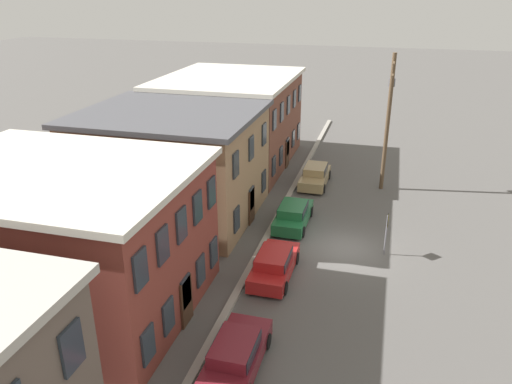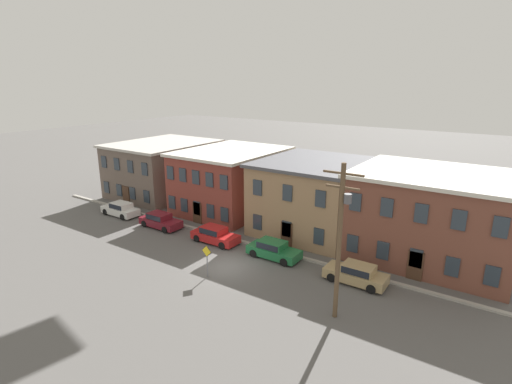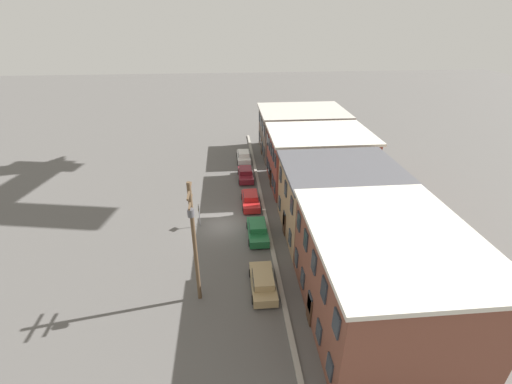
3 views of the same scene
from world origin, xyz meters
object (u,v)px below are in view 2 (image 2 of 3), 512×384
Objects in this scene: car_white at (121,209)px; car_red at (215,234)px; car_maroon at (160,220)px; utility_pole at (340,235)px; car_tan at (357,273)px; car_green at (273,249)px; caution_sign at (207,256)px.

car_white is 1.00× the size of car_red.
car_maroon is 6.87m from car_red.
utility_pole is at bearing -10.09° from car_white.
utility_pole is (20.51, -4.67, 4.65)m from car_maroon.
utility_pole is at bearing -84.06° from car_tan.
car_maroon and car_tan have the same top height.
car_tan is at bearing 0.35° from car_maroon.
car_red is 0.46× the size of utility_pole.
car_green is (6.01, 0.22, 0.00)m from car_red.
car_white is at bearing 179.24° from car_maroon.
caution_sign reaches higher than car_tan.
car_red is 1.00× the size of car_green.
car_white and car_green have the same top height.
car_green is 6.06m from caution_sign.
utility_pole is (26.69, -4.75, 4.65)m from car_white.
caution_sign is at bearing -150.32° from car_tan.
car_white and car_red have the same top height.
car_green is at bearing 68.20° from caution_sign.
caution_sign is 0.26× the size of utility_pole.
car_tan is 6.70m from utility_pole.
utility_pole is at bearing -12.82° from car_maroon.
car_green is at bearing 2.12° from car_red.
utility_pole reaches higher than caution_sign.
car_maroon and car_red have the same top height.
car_green and car_tan have the same top height.
car_red is (13.04, 0.05, 0.00)m from car_white.
car_white is at bearing -179.79° from car_red.
car_tan is (13.15, -0.01, 0.00)m from car_red.
car_maroon is at bearing -178.44° from car_green.
car_green is (12.88, 0.35, 0.00)m from car_maroon.
car_white is at bearing 162.52° from caution_sign.
car_red is 15.20m from utility_pole.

